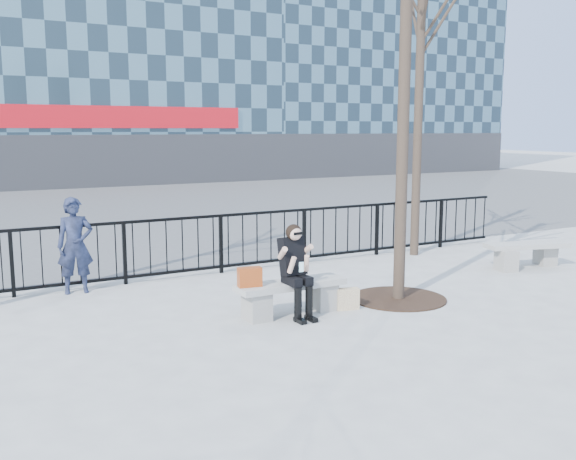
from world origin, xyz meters
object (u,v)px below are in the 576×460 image
seated_woman (296,271)px  bench_main (291,294)px  bench_second (526,252)px  standing_man (75,245)px

seated_woman → bench_main: bearing=90.0°
bench_second → standing_man: (-8.00, 2.26, 0.49)m
bench_main → bench_second: bench_main is taller
bench_second → standing_man: 8.33m
seated_woman → bench_second: bearing=7.2°
bench_main → seated_woman: (0.00, -0.16, 0.37)m
seated_woman → standing_man: size_ratio=0.85×
seated_woman → standing_man: 3.85m
bench_main → seated_woman: size_ratio=1.23×
bench_second → seated_woman: (-5.55, -0.70, 0.37)m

